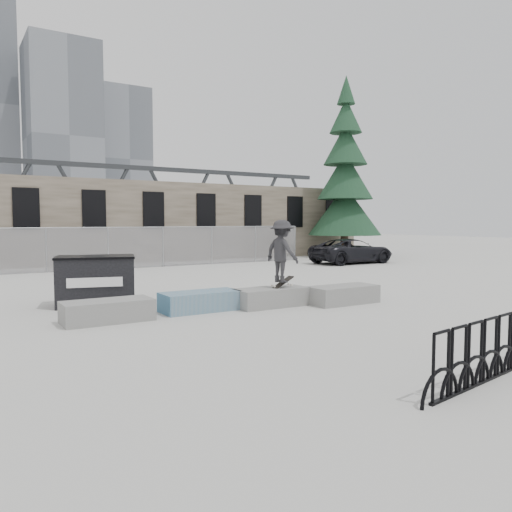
{
  "coord_description": "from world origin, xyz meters",
  "views": [
    {
      "loc": [
        -6.5,
        -11.31,
        2.29
      ],
      "look_at": [
        0.98,
        0.74,
        1.3
      ],
      "focal_mm": 35.0,
      "sensor_mm": 36.0,
      "label": 1
    }
  ],
  "objects_px": {
    "planter_offset": "(343,294)",
    "bike_rack": "(497,348)",
    "planter_center_right": "(271,296)",
    "skateboarder": "(282,251)",
    "dumpster": "(96,280)",
    "spruce_tree": "(345,183)",
    "suv": "(352,251)",
    "planter_far_left": "(108,310)",
    "planter_center_left": "(200,300)"
  },
  "relations": [
    {
      "from": "planter_center_left",
      "to": "spruce_tree",
      "type": "distance_m",
      "value": 21.28
    },
    {
      "from": "planter_far_left",
      "to": "suv",
      "type": "height_order",
      "value": "suv"
    },
    {
      "from": "bike_rack",
      "to": "suv",
      "type": "bearing_deg",
      "value": 53.3
    },
    {
      "from": "suv",
      "to": "bike_rack",
      "type": "bearing_deg",
      "value": 143.46
    },
    {
      "from": "planter_center_right",
      "to": "bike_rack",
      "type": "relative_size",
      "value": 0.5
    },
    {
      "from": "planter_center_left",
      "to": "spruce_tree",
      "type": "relative_size",
      "value": 0.17
    },
    {
      "from": "suv",
      "to": "planter_offset",
      "type": "bearing_deg",
      "value": 136.43
    },
    {
      "from": "spruce_tree",
      "to": "suv",
      "type": "distance_m",
      "value": 6.49
    },
    {
      "from": "planter_center_right",
      "to": "spruce_tree",
      "type": "bearing_deg",
      "value": 42.43
    },
    {
      "from": "planter_far_left",
      "to": "skateboarder",
      "type": "bearing_deg",
      "value": -3.61
    },
    {
      "from": "spruce_tree",
      "to": "suv",
      "type": "bearing_deg",
      "value": -127.22
    },
    {
      "from": "planter_offset",
      "to": "dumpster",
      "type": "relative_size",
      "value": 0.86
    },
    {
      "from": "planter_offset",
      "to": "spruce_tree",
      "type": "relative_size",
      "value": 0.17
    },
    {
      "from": "planter_center_left",
      "to": "dumpster",
      "type": "relative_size",
      "value": 0.86
    },
    {
      "from": "skateboarder",
      "to": "bike_rack",
      "type": "bearing_deg",
      "value": 161.21
    },
    {
      "from": "dumpster",
      "to": "suv",
      "type": "distance_m",
      "value": 16.69
    },
    {
      "from": "planter_far_left",
      "to": "spruce_tree",
      "type": "distance_m",
      "value": 23.26
    },
    {
      "from": "bike_rack",
      "to": "planter_offset",
      "type": "bearing_deg",
      "value": 67.73
    },
    {
      "from": "spruce_tree",
      "to": "planter_center_right",
      "type": "bearing_deg",
      "value": -137.57
    },
    {
      "from": "dumpster",
      "to": "suv",
      "type": "relative_size",
      "value": 0.48
    },
    {
      "from": "spruce_tree",
      "to": "suv",
      "type": "relative_size",
      "value": 2.4
    },
    {
      "from": "bike_rack",
      "to": "planter_center_left",
      "type": "bearing_deg",
      "value": 100.6
    },
    {
      "from": "spruce_tree",
      "to": "skateboarder",
      "type": "distance_m",
      "value": 19.67
    },
    {
      "from": "bike_rack",
      "to": "planter_center_right",
      "type": "bearing_deg",
      "value": 85.33
    },
    {
      "from": "bike_rack",
      "to": "spruce_tree",
      "type": "bearing_deg",
      "value": 53.2
    },
    {
      "from": "spruce_tree",
      "to": "skateboarder",
      "type": "xyz_separation_m",
      "value": [
        -14.15,
        -13.28,
        -3.24
      ]
    },
    {
      "from": "planter_center_right",
      "to": "skateboarder",
      "type": "bearing_deg",
      "value": -10.63
    },
    {
      "from": "suv",
      "to": "skateboarder",
      "type": "xyz_separation_m",
      "value": [
        -11.08,
        -9.24,
        0.81
      ]
    },
    {
      "from": "spruce_tree",
      "to": "suv",
      "type": "height_order",
      "value": "spruce_tree"
    },
    {
      "from": "planter_center_right",
      "to": "dumpster",
      "type": "relative_size",
      "value": 0.86
    },
    {
      "from": "skateboarder",
      "to": "planter_offset",
      "type": "bearing_deg",
      "value": -121.49
    },
    {
      "from": "planter_offset",
      "to": "spruce_tree",
      "type": "xyz_separation_m",
      "value": [
        12.49,
        13.89,
        4.45
      ]
    },
    {
      "from": "planter_offset",
      "to": "skateboarder",
      "type": "xyz_separation_m",
      "value": [
        -1.66,
        0.61,
        1.21
      ]
    },
    {
      "from": "dumpster",
      "to": "spruce_tree",
      "type": "height_order",
      "value": "spruce_tree"
    },
    {
      "from": "bike_rack",
      "to": "suv",
      "type": "xyz_separation_m",
      "value": [
        11.96,
        16.04,
        0.23
      ]
    },
    {
      "from": "bike_rack",
      "to": "planter_far_left",
      "type": "bearing_deg",
      "value": 117.88
    },
    {
      "from": "dumpster",
      "to": "skateboarder",
      "type": "distance_m",
      "value": 5.13
    },
    {
      "from": "planter_center_right",
      "to": "suv",
      "type": "bearing_deg",
      "value": 38.87
    },
    {
      "from": "bike_rack",
      "to": "skateboarder",
      "type": "distance_m",
      "value": 6.93
    },
    {
      "from": "dumpster",
      "to": "spruce_tree",
      "type": "relative_size",
      "value": 0.2
    },
    {
      "from": "planter_center_right",
      "to": "bike_rack",
      "type": "bearing_deg",
      "value": -94.67
    },
    {
      "from": "spruce_tree",
      "to": "skateboarder",
      "type": "bearing_deg",
      "value": -136.81
    },
    {
      "from": "suv",
      "to": "planter_far_left",
      "type": "bearing_deg",
      "value": 119.83
    },
    {
      "from": "planter_far_left",
      "to": "planter_center_right",
      "type": "relative_size",
      "value": 1.0
    },
    {
      "from": "bike_rack",
      "to": "skateboarder",
      "type": "height_order",
      "value": "skateboarder"
    },
    {
      "from": "planter_far_left",
      "to": "planter_center_left",
      "type": "height_order",
      "value": "same"
    },
    {
      "from": "planter_center_right",
      "to": "bike_rack",
      "type": "xyz_separation_m",
      "value": [
        -0.56,
        -6.86,
        0.17
      ]
    },
    {
      "from": "planter_offset",
      "to": "bike_rack",
      "type": "relative_size",
      "value": 0.5
    },
    {
      "from": "planter_center_left",
      "to": "planter_center_right",
      "type": "height_order",
      "value": "same"
    },
    {
      "from": "dumpster",
      "to": "bike_rack",
      "type": "xyz_separation_m",
      "value": [
        3.4,
        -9.52,
        -0.24
      ]
    }
  ]
}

